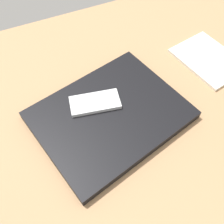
% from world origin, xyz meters
% --- Properties ---
extents(desk_surface, '(1.20, 0.80, 0.03)m').
position_xyz_m(desk_surface, '(0.00, 0.00, 0.01)').
color(desk_surface, '#9E7751').
rests_on(desk_surface, ground).
extents(laptop_closed, '(0.36, 0.31, 0.02)m').
position_xyz_m(laptop_closed, '(0.00, -0.00, 0.04)').
color(laptop_closed, black).
rests_on(laptop_closed, desk_surface).
extents(cell_phone_on_laptop, '(0.12, 0.07, 0.01)m').
position_xyz_m(cell_phone_on_laptop, '(-0.02, 0.03, 0.06)').
color(cell_phone_on_laptop, silver).
rests_on(cell_phone_on_laptop, laptop_closed).
extents(notepad, '(0.16, 0.19, 0.01)m').
position_xyz_m(notepad, '(0.30, 0.06, 0.03)').
color(notepad, white).
rests_on(notepad, desk_surface).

